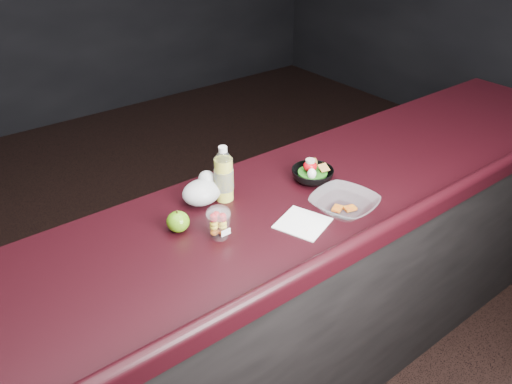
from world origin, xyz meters
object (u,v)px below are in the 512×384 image
at_px(snack_bowl, 312,174).
at_px(takeout_bowl, 344,204).
at_px(fruit_cup, 219,222).
at_px(lemonade_bottle, 224,178).
at_px(green_apple, 178,222).

distance_m(snack_bowl, takeout_bowl, 0.23).
xyz_separation_m(fruit_cup, snack_bowl, (0.50, 0.08, -0.03)).
bearing_deg(fruit_cup, lemonade_bottle, 51.32).
distance_m(lemonade_bottle, takeout_bowl, 0.45).
bearing_deg(snack_bowl, lemonade_bottle, 163.61).
height_order(fruit_cup, green_apple, fruit_cup).
distance_m(fruit_cup, takeout_bowl, 0.47).
bearing_deg(takeout_bowl, green_apple, 154.25).
bearing_deg(snack_bowl, green_apple, 177.06).
relative_size(green_apple, takeout_bowl, 0.30).
xyz_separation_m(fruit_cup, takeout_bowl, (0.44, -0.14, -0.03)).
distance_m(green_apple, snack_bowl, 0.59).
xyz_separation_m(lemonade_bottle, green_apple, (-0.24, -0.07, -0.05)).
distance_m(green_apple, takeout_bowl, 0.59).
relative_size(lemonade_bottle, fruit_cup, 1.85).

